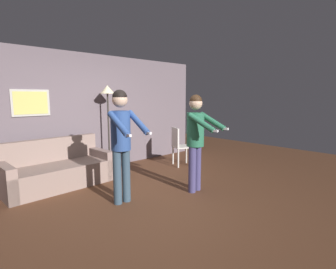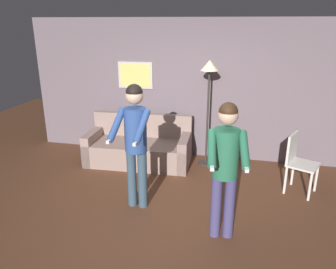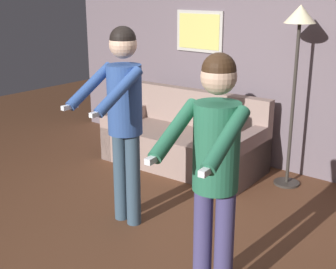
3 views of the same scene
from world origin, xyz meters
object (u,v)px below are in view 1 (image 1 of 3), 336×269
object	(u,v)px
couch	(58,171)
dining_chair_distant	(179,144)
person_standing_right	(196,134)
person_standing_left	(121,135)
torchiere_lamp	(108,101)

from	to	relation	value
couch	dining_chair_distant	bearing A→B (deg)	-10.77
person_standing_right	dining_chair_distant	bearing A→B (deg)	54.20
couch	person_standing_left	world-z (taller)	person_standing_left
couch	person_standing_left	bearing A→B (deg)	-73.19
torchiere_lamp	person_standing_right	distance (m)	2.28
person_standing_right	torchiere_lamp	bearing A→B (deg)	101.69
person_standing_right	person_standing_left	bearing A→B (deg)	160.31
dining_chair_distant	person_standing_left	bearing A→B (deg)	-156.37
dining_chair_distant	person_standing_right	bearing A→B (deg)	-125.80
torchiere_lamp	dining_chair_distant	distance (m)	1.95
person_standing_right	dining_chair_distant	world-z (taller)	person_standing_right
person_standing_left	person_standing_right	xyz separation A→B (m)	(1.23, -0.44, -0.05)
couch	dining_chair_distant	world-z (taller)	dining_chair_distant
dining_chair_distant	torchiere_lamp	bearing A→B (deg)	153.39
person_standing_left	couch	bearing A→B (deg)	106.81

